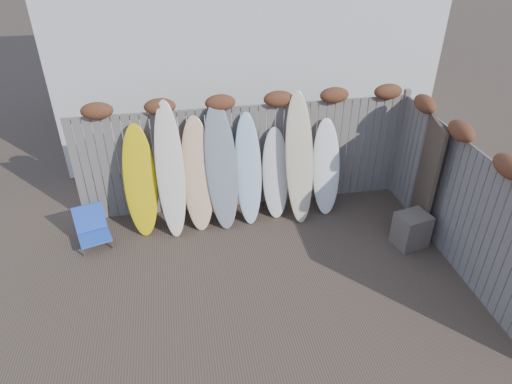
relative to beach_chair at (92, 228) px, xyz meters
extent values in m
plane|color=#493A2D|center=(2.72, -1.66, -0.31)|extent=(80.00, 80.00, 0.00)
cube|color=slate|center=(2.72, 0.74, 0.69)|extent=(6.00, 0.10, 2.00)
cube|color=slate|center=(5.72, 0.74, 0.74)|extent=(0.10, 0.10, 2.10)
ellipsoid|color=brown|center=(0.32, 0.70, 1.79)|extent=(0.52, 0.28, 0.28)
ellipsoid|color=brown|center=(1.32, 0.70, 1.79)|extent=(0.52, 0.28, 0.28)
ellipsoid|color=brown|center=(2.32, 0.70, 1.79)|extent=(0.52, 0.28, 0.28)
ellipsoid|color=brown|center=(3.32, 0.70, 1.79)|extent=(0.52, 0.28, 0.28)
ellipsoid|color=brown|center=(4.32, 0.70, 1.79)|extent=(0.52, 0.28, 0.28)
ellipsoid|color=brown|center=(5.32, 0.70, 1.79)|extent=(0.52, 0.28, 0.28)
cube|color=slate|center=(5.72, -1.46, 0.69)|extent=(0.10, 4.40, 2.00)
ellipsoid|color=brown|center=(5.68, -2.16, 1.79)|extent=(0.28, 0.56, 0.28)
ellipsoid|color=brown|center=(5.68, -1.06, 1.79)|extent=(0.28, 0.56, 0.28)
ellipsoid|color=brown|center=(5.68, 0.04, 1.79)|extent=(0.28, 0.56, 0.28)
cube|color=silver|center=(3.22, 4.84, 2.69)|extent=(8.00, 5.00, 6.00)
cube|color=blue|center=(0.04, -0.12, -0.12)|extent=(0.61, 0.57, 0.03)
cube|color=blue|center=(-0.03, 0.12, 0.13)|extent=(0.53, 0.29, 0.46)
cylinder|color=#B1B0B7|center=(-0.13, -0.36, -0.22)|extent=(0.03, 0.03, 0.19)
cylinder|color=#9F9FA6|center=(-0.24, 0.00, -0.22)|extent=(0.03, 0.03, 0.19)
cylinder|color=#A5A6AC|center=(0.31, -0.23, -0.22)|extent=(0.03, 0.03, 0.19)
cylinder|color=silver|center=(0.20, 0.13, -0.22)|extent=(0.03, 0.03, 0.19)
cube|color=brown|center=(5.28, -1.00, -0.01)|extent=(0.59, 0.53, 0.60)
cube|color=#2E251C|center=(5.69, -0.32, 0.69)|extent=(0.37, 1.32, 2.01)
ellipsoid|color=#DEBB0A|center=(0.86, 0.32, 0.63)|extent=(0.56, 0.68, 1.89)
ellipsoid|color=beige|center=(1.39, 0.25, 0.82)|extent=(0.48, 0.80, 2.26)
ellipsoid|color=#F2C57F|center=(1.84, 0.31, 0.67)|extent=(0.57, 0.71, 1.95)
ellipsoid|color=slate|center=(2.26, 0.30, 0.77)|extent=(0.60, 0.80, 2.17)
ellipsoid|color=#A5C1D7|center=(2.73, 0.34, 0.66)|extent=(0.49, 0.71, 1.94)
ellipsoid|color=silver|center=(3.24, 0.39, 0.50)|extent=(0.52, 0.62, 1.62)
ellipsoid|color=beige|center=(3.63, 0.27, 0.83)|extent=(0.50, 0.80, 2.28)
ellipsoid|color=white|center=(4.17, 0.36, 0.55)|extent=(0.55, 0.66, 1.72)
camera|label=1|loc=(1.62, -6.56, 4.60)|focal=32.00mm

